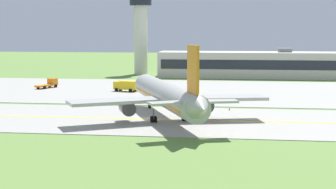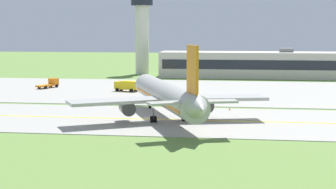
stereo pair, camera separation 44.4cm
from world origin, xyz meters
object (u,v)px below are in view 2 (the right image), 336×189
at_px(service_truck_fuel, 127,85).
at_px(service_truck_baggage, 50,83).
at_px(control_tower, 142,24).
at_px(airplane_lead, 167,96).

bearing_deg(service_truck_fuel, service_truck_baggage, 166.32).
bearing_deg(service_truck_fuel, control_tower, 96.68).
bearing_deg(airplane_lead, service_truck_baggage, 129.38).
height_order(service_truck_fuel, control_tower, control_tower).
height_order(airplane_lead, control_tower, control_tower).
xyz_separation_m(airplane_lead, control_tower, (-21.02, 88.99, 12.38)).
bearing_deg(service_truck_baggage, airplane_lead, -50.62).
relative_size(airplane_lead, service_truck_fuel, 6.00).
xyz_separation_m(service_truck_baggage, service_truck_fuel, (20.99, -5.11, 0.35)).
distance_m(service_truck_baggage, service_truck_fuel, 21.61).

